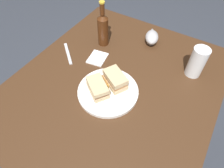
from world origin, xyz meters
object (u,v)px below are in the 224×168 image
object	(u,v)px
pint_glass	(196,64)
cider_bottle	(103,29)
sandwich_half_right	(98,88)
napkin	(98,58)
gravy_boat	(152,37)
sandwich_half_left	(115,79)
plate	(109,92)
fork	(68,53)

from	to	relation	value
pint_glass	cider_bottle	xyz separation A→B (m)	(-0.04, 0.52, 0.03)
cider_bottle	sandwich_half_right	bearing A→B (deg)	-151.09
pint_glass	napkin	bearing A→B (deg)	108.93
pint_glass	gravy_boat	distance (m)	0.31
napkin	sandwich_half_left	bearing A→B (deg)	-122.64
cider_bottle	pint_glass	bearing A→B (deg)	-86.12
plate	sandwich_half_right	world-z (taller)	sandwich_half_right
gravy_boat	fork	world-z (taller)	gravy_boat
sandwich_half_right	fork	bearing A→B (deg)	64.55
sandwich_half_right	cider_bottle	world-z (taller)	cider_bottle
gravy_boat	napkin	size ratio (longest dim) A/B	1.25
sandwich_half_right	cider_bottle	xyz separation A→B (m)	(0.33, 0.18, 0.06)
sandwich_half_right	pint_glass	size ratio (longest dim) A/B	0.87
sandwich_half_left	cider_bottle	xyz separation A→B (m)	(0.25, 0.23, 0.05)
cider_bottle	fork	distance (m)	0.24
sandwich_half_left	pint_glass	xyz separation A→B (m)	(0.28, -0.30, 0.02)
gravy_boat	fork	bearing A→B (deg)	132.56
plate	sandwich_half_right	distance (m)	0.06
gravy_boat	pint_glass	bearing A→B (deg)	-111.54
sandwich_half_right	fork	size ratio (longest dim) A/B	0.78
sandwich_half_right	napkin	distance (m)	0.25
gravy_boat	cider_bottle	xyz separation A→B (m)	(-0.15, 0.24, 0.06)
plate	napkin	xyz separation A→B (m)	(0.17, 0.18, -0.00)
pint_glass	sandwich_half_left	bearing A→B (deg)	133.65
sandwich_half_left	fork	size ratio (longest dim) A/B	0.78
sandwich_half_left	napkin	bearing A→B (deg)	57.36
sandwich_half_right	plate	bearing A→B (deg)	-53.09
sandwich_half_right	gravy_boat	xyz separation A→B (m)	(0.47, -0.06, -0.00)
pint_glass	napkin	distance (m)	0.51
fork	gravy_boat	bearing A→B (deg)	82.94
sandwich_half_right	gravy_boat	size ratio (longest dim) A/B	1.02
plate	sandwich_half_left	distance (m)	0.07
cider_bottle	napkin	distance (m)	0.17
sandwich_half_left	pint_glass	world-z (taller)	pint_glass
plate	sandwich_half_left	bearing A→B (deg)	-6.72
pint_glass	fork	distance (m)	0.68
cider_bottle	plate	bearing A→B (deg)	-143.29
sandwich_half_right	pint_glass	distance (m)	0.50
fork	cider_bottle	bearing A→B (deg)	97.14
plate	gravy_boat	distance (m)	0.45
plate	cider_bottle	distance (m)	0.38
sandwich_half_left	cider_bottle	size ratio (longest dim) A/B	0.54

